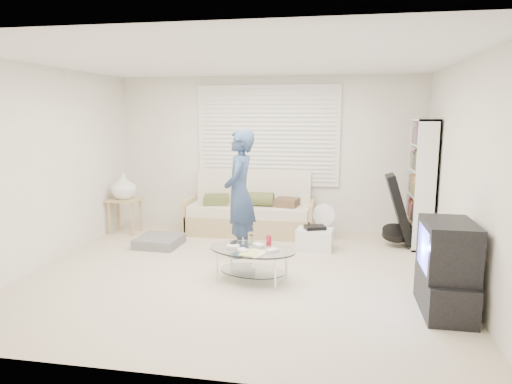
% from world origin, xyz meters
% --- Properties ---
extents(ground, '(5.00, 5.00, 0.00)m').
position_xyz_m(ground, '(0.00, 0.00, 0.00)').
color(ground, '#BEAB94').
rests_on(ground, ground).
extents(room_shell, '(5.02, 4.52, 2.51)m').
position_xyz_m(room_shell, '(0.00, 0.48, 1.63)').
color(room_shell, white).
rests_on(room_shell, ground).
extents(window_blinds, '(2.32, 0.08, 1.62)m').
position_xyz_m(window_blinds, '(0.00, 2.20, 1.55)').
color(window_blinds, silver).
rests_on(window_blinds, ground).
extents(futon_sofa, '(2.03, 0.82, 0.99)m').
position_xyz_m(futon_sofa, '(-0.23, 1.87, 0.33)').
color(futon_sofa, tan).
rests_on(futon_sofa, ground).
extents(grey_floor_pillow, '(0.63, 0.63, 0.14)m').
position_xyz_m(grey_floor_pillow, '(-1.40, 0.90, 0.07)').
color(grey_floor_pillow, slate).
rests_on(grey_floor_pillow, ground).
extents(side_table, '(0.49, 0.40, 0.97)m').
position_xyz_m(side_table, '(-2.22, 1.51, 0.72)').
color(side_table, tan).
rests_on(side_table, ground).
extents(bookshelf, '(0.29, 0.77, 1.84)m').
position_xyz_m(bookshelf, '(2.32, 1.61, 0.92)').
color(bookshelf, white).
rests_on(bookshelf, ground).
extents(guitar_case, '(0.45, 0.39, 1.03)m').
position_xyz_m(guitar_case, '(2.02, 1.50, 0.47)').
color(guitar_case, black).
rests_on(guitar_case, ground).
extents(floor_fan, '(0.34, 0.23, 0.57)m').
position_xyz_m(floor_fan, '(0.95, 1.64, 0.33)').
color(floor_fan, white).
rests_on(floor_fan, ground).
extents(storage_bin, '(0.53, 0.39, 0.35)m').
position_xyz_m(storage_bin, '(0.85, 1.11, 0.16)').
color(storage_bin, white).
rests_on(storage_bin, ground).
extents(tv_unit, '(0.46, 0.83, 0.90)m').
position_xyz_m(tv_unit, '(2.20, -0.72, 0.44)').
color(tv_unit, black).
rests_on(tv_unit, ground).
extents(coffee_table, '(1.13, 0.83, 0.50)m').
position_xyz_m(coffee_table, '(0.20, -0.22, 0.31)').
color(coffee_table, silver).
rests_on(coffee_table, ground).
extents(standing_person, '(0.41, 0.63, 1.70)m').
position_xyz_m(standing_person, '(-0.15, 0.69, 0.85)').
color(standing_person, navy).
rests_on(standing_person, ground).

